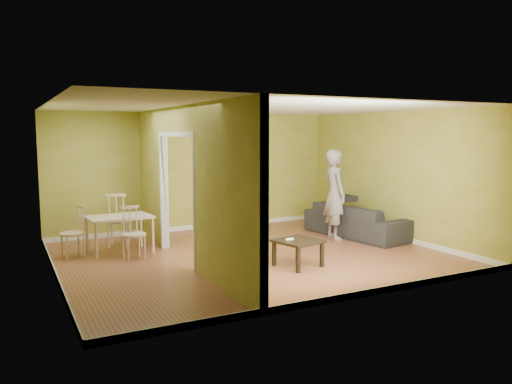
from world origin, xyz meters
TOP-DOWN VIEW (x-y plane):
  - room_shell at (0.00, 0.00)m, footprint 6.50×6.50m
  - partition at (-1.20, 0.00)m, footprint 0.22×5.50m
  - wall_speaker at (1.50, 2.69)m, footprint 0.10×0.10m
  - sofa at (2.70, 0.45)m, footprint 2.45×1.32m
  - person at (2.14, 0.46)m, footprint 0.89×0.76m
  - bookshelf at (0.91, 2.61)m, footprint 0.87×0.38m
  - paper_box_teal at (0.87, 2.56)m, footprint 0.40×0.26m
  - paper_box_navy_b at (0.91, 2.56)m, footprint 0.45×0.29m
  - paper_box_navy_c at (0.91, 2.56)m, footprint 0.45×0.29m
  - coffee_table at (0.34, -1.02)m, footprint 0.66×0.66m
  - game_controller at (0.22, -0.96)m, footprint 0.14×0.04m
  - dining_table at (-2.05, 1.19)m, footprint 1.10×0.73m
  - chair_left at (-2.85, 1.20)m, footprint 0.49×0.49m
  - chair_near at (-1.93, 0.67)m, footprint 0.45×0.45m
  - chair_far at (-1.95, 1.78)m, footprint 0.62×0.62m

SIDE VIEW (x-z plane):
  - coffee_table at x=0.34m, z-range 0.15..0.59m
  - sofa at x=2.70m, z-range 0.00..0.89m
  - game_controller at x=0.22m, z-range 0.44..0.47m
  - chair_near at x=-1.93m, z-range 0.00..0.91m
  - chair_left at x=-2.85m, z-range 0.00..0.92m
  - chair_far at x=-1.95m, z-range 0.00..1.05m
  - dining_table at x=-2.05m, z-range 0.27..0.95m
  - paper_box_teal at x=0.87m, z-range 0.84..1.05m
  - bookshelf at x=0.91m, z-range 0.00..2.07m
  - person at x=2.14m, z-range 0.00..2.16m
  - room_shell at x=0.00m, z-range -1.95..4.55m
  - partition at x=-1.20m, z-range 0.00..2.60m
  - paper_box_navy_b at x=0.91m, z-range 1.25..1.48m
  - paper_box_navy_c at x=0.91m, z-range 1.48..1.71m
  - wall_speaker at x=1.50m, z-range 1.85..1.95m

